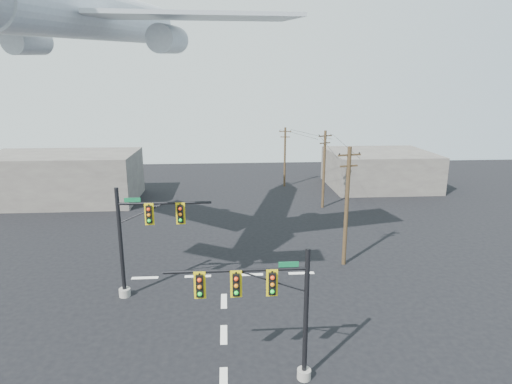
{
  "coord_description": "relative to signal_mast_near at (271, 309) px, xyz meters",
  "views": [
    {
      "loc": [
        0.33,
        -18.34,
        14.32
      ],
      "look_at": [
        1.97,
        5.0,
        8.37
      ],
      "focal_mm": 30.0,
      "sensor_mm": 36.0,
      "label": 1
    }
  ],
  "objects": [
    {
      "name": "signal_mast_far",
      "position": [
        -7.89,
        9.34,
        0.17
      ],
      "size": [
        6.53,
        0.85,
        7.76
      ],
      "color": "gray",
      "rests_on": "ground"
    },
    {
      "name": "power_lines",
      "position": [
        8.15,
        27.51,
        4.53
      ],
      "size": [
        4.7,
        27.49,
        0.61
      ],
      "color": "black"
    },
    {
      "name": "airliner",
      "position": [
        -10.78,
        14.13,
        14.88
      ],
      "size": [
        28.33,
        30.3,
        8.12
      ],
      "rotation": [
        0.0,
        -0.06,
        1.35
      ],
      "color": "silver"
    },
    {
      "name": "building_right",
      "position": [
        19.67,
        40.18,
        -1.44
      ],
      "size": [
        14.0,
        12.0,
        5.0
      ],
      "primitive_type": "cube",
      "color": "#6A655D",
      "rests_on": "ground"
    },
    {
      "name": "utility_pole_a",
      "position": [
        7.42,
        13.67,
        1.11
      ],
      "size": [
        1.9,
        0.6,
        9.66
      ],
      "rotation": [
        0.0,
        0.0,
        0.25
      ],
      "color": "#45331D",
      "rests_on": "ground"
    },
    {
      "name": "ground",
      "position": [
        -2.33,
        0.18,
        -3.94
      ],
      "size": [
        120.0,
        120.0,
        0.0
      ],
      "primitive_type": "plane",
      "color": "black",
      "rests_on": "ground"
    },
    {
      "name": "signal_mast_near",
      "position": [
        0.0,
        0.0,
        0.0
      ],
      "size": [
        7.02,
        0.76,
        6.95
      ],
      "color": "gray",
      "rests_on": "ground"
    },
    {
      "name": "utility_pole_b",
      "position": [
        9.34,
        30.08,
        0.83
      ],
      "size": [
        1.73,
        0.88,
        9.13
      ],
      "rotation": [
        0.0,
        0.0,
        0.43
      ],
      "color": "#45331D",
      "rests_on": "ground"
    },
    {
      "name": "building_left",
      "position": [
        -22.33,
        35.18,
        -0.94
      ],
      "size": [
        18.0,
        10.0,
        6.0
      ],
      "primitive_type": "cube",
      "color": "#6A655D",
      "rests_on": "ground"
    },
    {
      "name": "lane_markings",
      "position": [
        -2.33,
        5.51,
        -3.93
      ],
      "size": [
        14.0,
        21.2,
        0.01
      ],
      "color": "silver",
      "rests_on": "ground"
    },
    {
      "name": "utility_pole_c",
      "position": [
        6.26,
        41.15,
        0.46
      ],
      "size": [
        1.72,
        0.33,
        8.42
      ],
      "rotation": [
        0.0,
        0.0,
        -0.12
      ],
      "color": "#45331D",
      "rests_on": "ground"
    }
  ]
}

